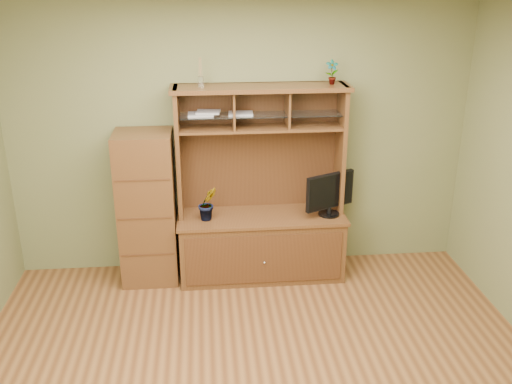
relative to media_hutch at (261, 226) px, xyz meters
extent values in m
cube|color=white|center=(-0.17, -1.73, 2.19)|extent=(4.50, 4.00, 0.02)
cube|color=olive|center=(-0.17, 0.28, 0.83)|extent=(4.50, 0.02, 2.70)
cube|color=#4C2B15|center=(0.00, -0.02, -0.21)|extent=(1.60, 0.55, 0.62)
cube|color=#3D2110|center=(0.00, -0.30, -0.21)|extent=(1.50, 0.01, 0.50)
sphere|color=silver|center=(0.00, -0.32, -0.24)|extent=(0.02, 0.02, 0.02)
cube|color=#4C2B15|center=(0.00, -0.02, 0.11)|extent=(1.64, 0.59, 0.03)
cube|color=#4C2B15|center=(-0.78, 0.08, 0.75)|extent=(0.04, 0.35, 1.25)
cube|color=#4C2B15|center=(0.78, 0.08, 0.75)|extent=(0.04, 0.35, 1.25)
cube|color=#3D2110|center=(0.00, 0.24, 0.75)|extent=(1.52, 0.02, 1.25)
cube|color=#4C2B15|center=(0.00, 0.08, 1.36)|extent=(1.66, 0.40, 0.04)
cube|color=#4C2B15|center=(0.00, 0.08, 0.98)|extent=(1.52, 0.32, 0.02)
cube|color=#4C2B15|center=(-0.25, 0.08, 1.16)|extent=(0.02, 0.31, 0.35)
cube|color=#4C2B15|center=(0.25, 0.08, 1.16)|extent=(0.02, 0.31, 0.35)
cube|color=silver|center=(0.00, 0.07, 1.11)|extent=(1.50, 0.27, 0.01)
cylinder|color=black|center=(0.66, -0.08, 0.14)|extent=(0.21, 0.21, 0.02)
cylinder|color=black|center=(0.66, -0.08, 0.18)|extent=(0.04, 0.04, 0.07)
cube|color=black|center=(0.66, -0.08, 0.38)|extent=(0.50, 0.27, 0.35)
imported|color=#27541D|center=(-0.52, -0.08, 0.29)|extent=(0.22, 0.20, 0.33)
imported|color=#256021|center=(0.66, 0.08, 1.49)|extent=(0.12, 0.08, 0.23)
cylinder|color=silver|center=(-0.55, 0.08, 1.42)|extent=(0.05, 0.05, 0.09)
cylinder|color=#9D7B4E|center=(-0.55, 0.08, 1.56)|extent=(0.03, 0.03, 0.17)
cube|color=#BBBBC0|center=(-0.56, 0.08, 1.12)|extent=(0.24, 0.18, 0.02)
cube|color=#BBBBC0|center=(-0.49, 0.08, 1.14)|extent=(0.24, 0.19, 0.02)
cube|color=#BBBBC0|center=(-0.19, 0.08, 1.12)|extent=(0.23, 0.19, 0.02)
cube|color=#4C2B15|center=(-1.10, 0.01, 0.23)|extent=(0.54, 0.48, 1.50)
cube|color=#3D2110|center=(-1.10, -0.23, -0.15)|extent=(0.50, 0.01, 0.02)
cube|color=#3D2110|center=(-1.10, -0.23, 0.23)|extent=(0.50, 0.01, 0.01)
cube|color=#3D2110|center=(-1.10, -0.23, 0.60)|extent=(0.50, 0.01, 0.02)
camera|label=1|loc=(-0.53, -5.12, 2.35)|focal=40.00mm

